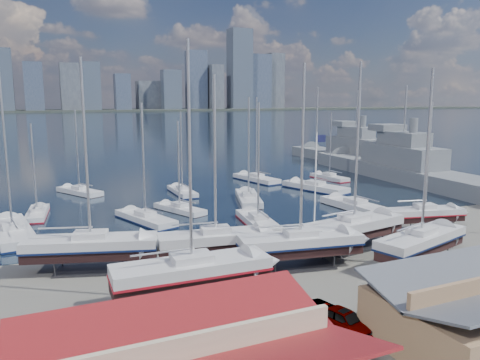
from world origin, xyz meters
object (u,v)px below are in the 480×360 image
sailboat_cradle_0 (91,246)px  car_a (345,320)px  naval_ship_west (355,157)px  flagpole (316,185)px  naval_ship_east (401,171)px

sailboat_cradle_0 → car_a: (13.02, -17.06, -1.45)m
naval_ship_west → flagpole: bearing=136.3°
naval_ship_west → flagpole: naval_ship_west is taller
flagpole → car_a: bearing=-116.1°
sailboat_cradle_0 → naval_ship_west: size_ratio=0.42×
sailboat_cradle_0 → car_a: 21.51m
sailboat_cradle_0 → flagpole: bearing=7.9°
sailboat_cradle_0 → naval_ship_west: bearing=53.2°
car_a → naval_ship_west: bearing=36.7°
naval_ship_east → sailboat_cradle_0: bearing=117.6°
naval_ship_east → flagpole: (-36.46, -27.66, 4.75)m
flagpole → naval_ship_west: bearing=48.8°
naval_ship_east → naval_ship_west: (5.60, 20.39, 0.00)m
naval_ship_east → car_a: size_ratio=11.62×
naval_ship_west → flagpole: 64.04m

